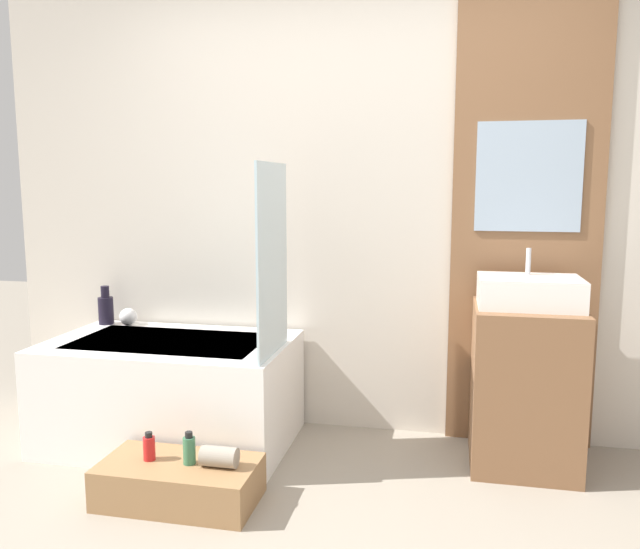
# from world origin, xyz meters

# --- Properties ---
(wall_tiled_back) EXTENTS (4.20, 0.06, 2.60)m
(wall_tiled_back) POSITION_xyz_m (0.00, 1.58, 1.30)
(wall_tiled_back) COLOR beige
(wall_tiled_back) RESTS_ON ground_plane
(wall_wood_accent) EXTENTS (0.76, 0.04, 2.60)m
(wall_wood_accent) POSITION_xyz_m (0.91, 1.53, 1.31)
(wall_wood_accent) COLOR brown
(wall_wood_accent) RESTS_ON ground_plane
(bathtub) EXTENTS (1.29, 0.79, 0.57)m
(bathtub) POSITION_xyz_m (-0.94, 1.14, 0.29)
(bathtub) COLOR white
(bathtub) RESTS_ON ground_plane
(glass_shower_screen) EXTENTS (0.01, 0.49, 0.93)m
(glass_shower_screen) POSITION_xyz_m (-0.32, 1.01, 1.04)
(glass_shower_screen) COLOR silver
(glass_shower_screen) RESTS_ON bathtub
(wooden_step_bench) EXTENTS (0.69, 0.36, 0.18)m
(wooden_step_bench) POSITION_xyz_m (-0.62, 0.53, 0.09)
(wooden_step_bench) COLOR #997047
(wooden_step_bench) RESTS_ON ground_plane
(vanity_cabinet) EXTENTS (0.51, 0.52, 0.81)m
(vanity_cabinet) POSITION_xyz_m (0.91, 1.25, 0.40)
(vanity_cabinet) COLOR brown
(vanity_cabinet) RESTS_ON ground_plane
(sink) EXTENTS (0.49, 0.35, 0.28)m
(sink) POSITION_xyz_m (0.91, 1.25, 0.88)
(sink) COLOR white
(sink) RESTS_ON vanity_cabinet
(vase_tall_dark) EXTENTS (0.09, 0.09, 0.23)m
(vase_tall_dark) POSITION_xyz_m (-1.49, 1.44, 0.66)
(vase_tall_dark) COLOR black
(vase_tall_dark) RESTS_ON bathtub
(vase_round_light) EXTENTS (0.10, 0.10, 0.10)m
(vase_round_light) POSITION_xyz_m (-1.34, 1.43, 0.62)
(vase_round_light) COLOR white
(vase_round_light) RESTS_ON bathtub
(bottle_soap_primary) EXTENTS (0.05, 0.05, 0.13)m
(bottle_soap_primary) POSITION_xyz_m (-0.76, 0.53, 0.24)
(bottle_soap_primary) COLOR red
(bottle_soap_primary) RESTS_ON wooden_step_bench
(bottle_soap_secondary) EXTENTS (0.05, 0.05, 0.15)m
(bottle_soap_secondary) POSITION_xyz_m (-0.57, 0.53, 0.25)
(bottle_soap_secondary) COLOR #38704C
(bottle_soap_secondary) RESTS_ON wooden_step_bench
(towel_roll) EXTENTS (0.16, 0.09, 0.09)m
(towel_roll) POSITION_xyz_m (-0.43, 0.53, 0.23)
(towel_roll) COLOR gray
(towel_roll) RESTS_ON wooden_step_bench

